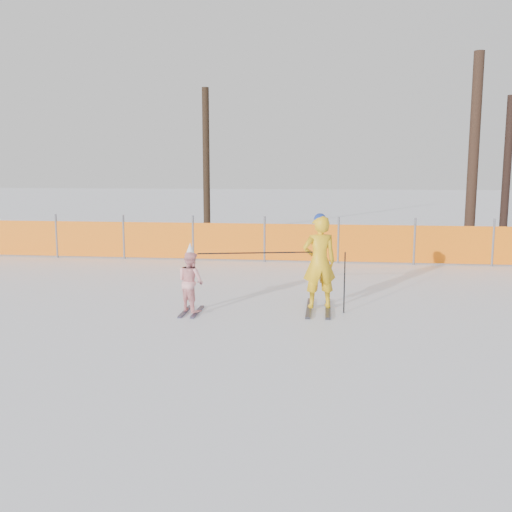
{
  "coord_description": "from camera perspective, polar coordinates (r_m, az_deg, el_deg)",
  "views": [
    {
      "loc": [
        1.24,
        -9.45,
        2.55
      ],
      "look_at": [
        0.0,
        0.5,
        1.0
      ],
      "focal_mm": 40.0,
      "sensor_mm": 36.0,
      "label": 1
    }
  ],
  "objects": [
    {
      "name": "ground",
      "position": [
        9.87,
        -0.36,
        -6.19
      ],
      "size": [
        120.0,
        120.0,
        0.0
      ],
      "primitive_type": "plane",
      "color": "white",
      "rests_on": "ground"
    },
    {
      "name": "adult",
      "position": [
        10.32,
        6.35,
        -0.61
      ],
      "size": [
        0.69,
        1.43,
        1.76
      ],
      "color": "black",
      "rests_on": "ground"
    },
    {
      "name": "child",
      "position": [
        10.16,
        -6.54,
        -2.48
      ],
      "size": [
        0.66,
        0.84,
        1.26
      ],
      "color": "black",
      "rests_on": "ground"
    },
    {
      "name": "ski_poles",
      "position": [
        10.11,
        3.05,
        -0.72
      ],
      "size": [
        2.59,
        0.47,
        1.1
      ],
      "color": "black",
      "rests_on": "ground"
    },
    {
      "name": "safety_fence",
      "position": [
        15.81,
        -4.15,
        1.53
      ],
      "size": [
        17.36,
        0.06,
        1.25
      ],
      "color": "#595960",
      "rests_on": "ground"
    },
    {
      "name": "tree_trunks",
      "position": [
        20.01,
        13.88,
        9.36
      ],
      "size": [
        10.57,
        2.58,
        6.16
      ],
      "color": "#311F16",
      "rests_on": "ground"
    }
  ]
}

